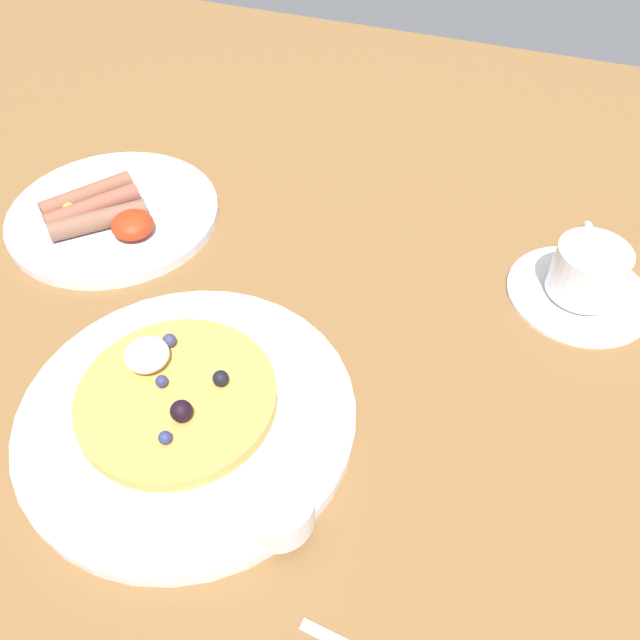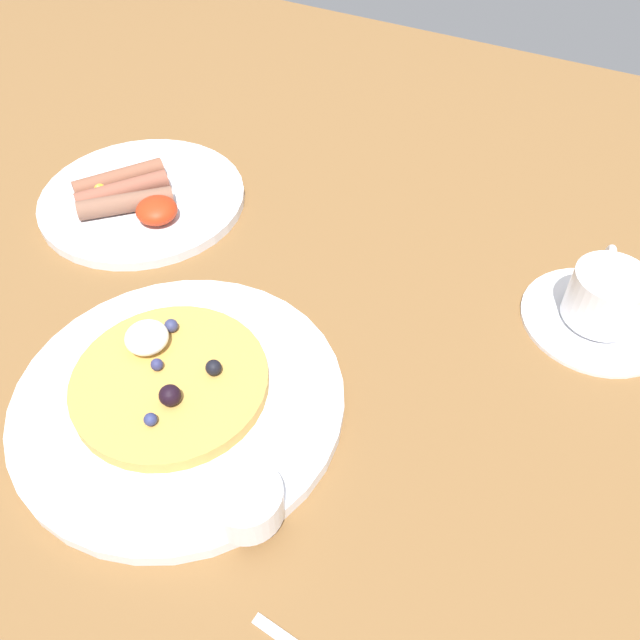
% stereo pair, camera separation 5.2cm
% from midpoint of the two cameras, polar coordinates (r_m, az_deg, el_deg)
% --- Properties ---
extents(ground_plane, '(1.97, 1.43, 0.03)m').
position_cam_midpoint_polar(ground_plane, '(0.63, -5.64, -3.71)').
color(ground_plane, brown).
extents(pancake_plate, '(0.29, 0.29, 0.01)m').
position_cam_midpoint_polar(pancake_plate, '(0.58, -14.11, -8.21)').
color(pancake_plate, white).
rests_on(pancake_plate, ground_plane).
extents(pancake_with_berries, '(0.17, 0.17, 0.04)m').
position_cam_midpoint_polar(pancake_with_berries, '(0.57, -15.22, -6.41)').
color(pancake_with_berries, gold).
rests_on(pancake_with_berries, pancake_plate).
extents(syrup_ramekin, '(0.06, 0.06, 0.03)m').
position_cam_midpoint_polar(syrup_ramekin, '(0.49, -6.92, -16.26)').
color(syrup_ramekin, white).
rests_on(syrup_ramekin, pancake_plate).
extents(breakfast_plate, '(0.24, 0.24, 0.01)m').
position_cam_midpoint_polar(breakfast_plate, '(0.80, -19.48, 8.67)').
color(breakfast_plate, white).
rests_on(breakfast_plate, ground_plane).
extents(fried_breakfast, '(0.14, 0.13, 0.03)m').
position_cam_midpoint_polar(fried_breakfast, '(0.78, -20.75, 8.81)').
color(fried_breakfast, brown).
rests_on(fried_breakfast, breakfast_plate).
extents(coffee_saucer, '(0.14, 0.14, 0.01)m').
position_cam_midpoint_polar(coffee_saucer, '(0.70, 19.88, 2.18)').
color(coffee_saucer, white).
rests_on(coffee_saucer, ground_plane).
extents(coffee_cup, '(0.07, 0.10, 0.05)m').
position_cam_midpoint_polar(coffee_cup, '(0.68, 20.53, 4.14)').
color(coffee_cup, white).
rests_on(coffee_cup, coffee_saucer).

